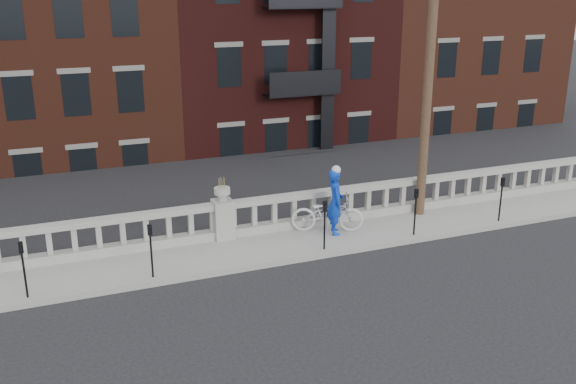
# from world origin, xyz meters

# --- Properties ---
(ground) EXTENTS (120.00, 120.00, 0.00)m
(ground) POSITION_xyz_m (0.00, 0.00, 0.00)
(ground) COLOR black
(ground) RESTS_ON ground
(sidewalk) EXTENTS (32.00, 2.20, 0.15)m
(sidewalk) POSITION_xyz_m (0.00, 3.00, 0.07)
(sidewalk) COLOR gray
(sidewalk) RESTS_ON ground
(balustrade) EXTENTS (28.00, 0.34, 1.03)m
(balustrade) POSITION_xyz_m (0.00, 3.95, 0.64)
(balustrade) COLOR gray
(balustrade) RESTS_ON sidewalk
(planter_pedestal) EXTENTS (0.55, 0.55, 1.76)m
(planter_pedestal) POSITION_xyz_m (0.00, 3.95, 0.83)
(planter_pedestal) COLOR gray
(planter_pedestal) RESTS_ON sidewalk
(lower_level) EXTENTS (80.00, 44.00, 20.80)m
(lower_level) POSITION_xyz_m (0.56, 23.04, 2.63)
(lower_level) COLOR #605E59
(lower_level) RESTS_ON ground
(utility_pole) EXTENTS (1.60, 0.28, 10.00)m
(utility_pole) POSITION_xyz_m (6.20, 3.60, 5.24)
(utility_pole) COLOR #422D1E
(utility_pole) RESTS_ON sidewalk
(parking_meter_a) EXTENTS (0.10, 0.09, 1.36)m
(parking_meter_a) POSITION_xyz_m (-5.16, 2.15, 1.00)
(parking_meter_a) COLOR black
(parking_meter_a) RESTS_ON sidewalk
(parking_meter_b) EXTENTS (0.10, 0.09, 1.36)m
(parking_meter_b) POSITION_xyz_m (-2.31, 2.15, 1.00)
(parking_meter_b) COLOR black
(parking_meter_b) RESTS_ON sidewalk
(parking_meter_c) EXTENTS (0.10, 0.09, 1.36)m
(parking_meter_c) POSITION_xyz_m (2.27, 2.15, 1.00)
(parking_meter_c) COLOR black
(parking_meter_c) RESTS_ON sidewalk
(parking_meter_d) EXTENTS (0.10, 0.09, 1.36)m
(parking_meter_d) POSITION_xyz_m (5.08, 2.15, 1.00)
(parking_meter_d) COLOR black
(parking_meter_d) RESTS_ON sidewalk
(parking_meter_e) EXTENTS (0.10, 0.09, 1.36)m
(parking_meter_e) POSITION_xyz_m (8.05, 2.15, 1.00)
(parking_meter_e) COLOR black
(parking_meter_e) RESTS_ON sidewalk
(bicycle) EXTENTS (2.17, 1.45, 1.08)m
(bicycle) POSITION_xyz_m (2.91, 3.33, 0.69)
(bicycle) COLOR silver
(bicycle) RESTS_ON sidewalk
(cyclist) EXTENTS (0.62, 0.78, 1.89)m
(cyclist) POSITION_xyz_m (3.05, 3.11, 1.09)
(cyclist) COLOR #0C34B4
(cyclist) RESTS_ON sidewalk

